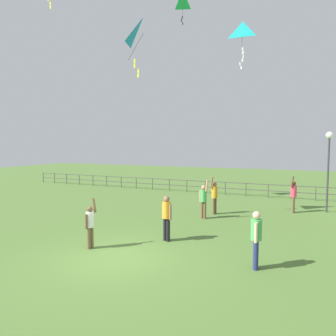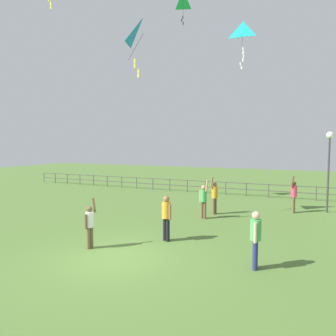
% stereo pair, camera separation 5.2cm
% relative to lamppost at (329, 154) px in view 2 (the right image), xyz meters
% --- Properties ---
extents(ground_plane, '(80.00, 80.00, 0.00)m').
position_rel_lamppost_xyz_m(ground_plane, '(-6.67, -10.40, -3.19)').
color(ground_plane, '#517533').
extents(lamppost, '(0.36, 0.36, 4.38)m').
position_rel_lamppost_xyz_m(lamppost, '(0.00, 0.00, 0.00)').
color(lamppost, '#38383D').
rests_on(lamppost, ground_plane).
extents(person_0, '(0.50, 0.37, 1.96)m').
position_rel_lamppost_xyz_m(person_0, '(-5.71, -4.12, -2.20)').
color(person_0, brown).
rests_on(person_0, ground_plane).
extents(person_1, '(0.32, 0.52, 1.73)m').
position_rel_lamppost_xyz_m(person_1, '(-2.41, -9.41, -2.20)').
color(person_1, navy).
rests_on(person_1, ground_plane).
extents(person_2, '(0.35, 0.51, 2.01)m').
position_rel_lamppost_xyz_m(person_2, '(-5.48, -2.92, -2.18)').
color(person_2, brown).
rests_on(person_2, ground_plane).
extents(person_3, '(0.49, 0.32, 1.74)m').
position_rel_lamppost_xyz_m(person_3, '(-5.90, -8.10, -2.19)').
color(person_3, black).
rests_on(person_3, ground_plane).
extents(person_4, '(0.33, 0.52, 2.02)m').
position_rel_lamppost_xyz_m(person_4, '(-1.67, -0.84, -2.18)').
color(person_4, brown).
rests_on(person_4, ground_plane).
extents(person_6, '(0.29, 0.46, 1.78)m').
position_rel_lamppost_xyz_m(person_6, '(-8.02, -9.98, -2.30)').
color(person_6, brown).
rests_on(person_6, ground_plane).
extents(kite_0, '(1.22, 0.97, 2.66)m').
position_rel_lamppost_xyz_m(kite_0, '(-8.26, -5.59, 5.64)').
color(kite_0, '#198CD1').
extents(kite_4, '(1.21, 0.85, 2.84)m').
position_rel_lamppost_xyz_m(kite_4, '(-4.83, 0.65, 7.23)').
color(kite_4, '#19B2B2').
extents(waterfront_railing, '(36.01, 0.06, 0.95)m').
position_rel_lamppost_xyz_m(waterfront_railing, '(-7.08, 3.60, -2.56)').
color(waterfront_railing, '#4C4742').
rests_on(waterfront_railing, ground_plane).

